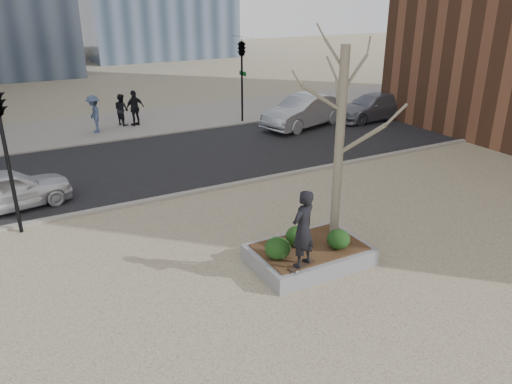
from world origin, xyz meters
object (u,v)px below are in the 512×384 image
skateboard (302,266)px  skateboarder (303,229)px  police_car (7,190)px  planter (309,255)px

skateboard → skateboarder: skateboarder is taller
skateboarder → police_car: bearing=-74.5°
skateboarder → skateboard: bearing=160.1°
planter → skateboarder: skateboarder is taller
planter → skateboard: size_ratio=3.85×
planter → skateboarder: 1.64m
planter → skateboarder: bearing=-134.7°
planter → police_car: 10.09m
skateboarder → police_car: (-5.91, 8.32, -0.80)m
police_car → skateboarder: bearing=-153.7°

